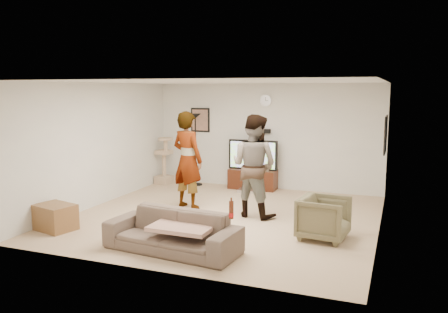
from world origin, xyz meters
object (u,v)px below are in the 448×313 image
(tv_stand, at_px, (253,179))
(side_table, at_px, (55,217))
(person_left, at_px, (187,160))
(armchair, at_px, (324,218))
(tv, at_px, (253,155))
(person_right, at_px, (254,166))
(sofa, at_px, (172,232))
(floor_lamp, at_px, (196,150))
(beer_bottle, at_px, (231,210))
(cat_tree, at_px, (164,161))

(tv_stand, bearing_deg, side_table, -116.78)
(person_left, bearing_deg, armchair, 178.02)
(tv, bearing_deg, person_right, -72.12)
(tv_stand, xyz_separation_m, sofa, (0.18, -4.49, 0.06))
(tv_stand, relative_size, floor_lamp, 0.64)
(sofa, bearing_deg, side_table, -179.45)
(floor_lamp, xyz_separation_m, person_left, (0.78, -2.08, 0.09))
(person_right, xyz_separation_m, sofa, (-0.55, -2.25, -0.66))
(floor_lamp, relative_size, sofa, 0.88)
(tv, bearing_deg, beer_bottle, -76.20)
(sofa, xyz_separation_m, side_table, (-2.34, 0.21, -0.08))
(sofa, bearing_deg, person_right, 81.94)
(person_left, height_order, sofa, person_left)
(tv_stand, distance_m, beer_bottle, 4.65)
(cat_tree, distance_m, armchair, 5.33)
(cat_tree, relative_size, person_right, 0.62)
(cat_tree, distance_m, beer_bottle, 5.45)
(cat_tree, xyz_separation_m, armchair, (4.44, -2.92, -0.25))
(person_left, relative_size, beer_bottle, 7.78)
(tv_stand, xyz_separation_m, person_left, (-0.69, -2.15, 0.74))
(side_table, bearing_deg, tv, 63.22)
(tv, xyz_separation_m, person_left, (-0.69, -2.15, 0.15))
(armchair, distance_m, side_table, 4.49)
(floor_lamp, relative_size, side_table, 2.70)
(tv, relative_size, floor_lamp, 0.67)
(beer_bottle, distance_m, armchair, 1.77)
(floor_lamp, relative_size, beer_bottle, 7.06)
(floor_lamp, bearing_deg, beer_bottle, -59.86)
(sofa, relative_size, beer_bottle, 8.03)
(armchair, bearing_deg, floor_lamp, 56.37)
(tv_stand, relative_size, side_table, 1.73)
(person_right, height_order, side_table, person_right)
(tv, height_order, side_table, tv)
(tv_stand, xyz_separation_m, floor_lamp, (-1.46, -0.07, 0.65))
(beer_bottle, distance_m, side_table, 3.31)
(person_left, relative_size, person_right, 1.02)
(tv_stand, distance_m, person_left, 2.37)
(floor_lamp, bearing_deg, person_left, -69.52)
(tv_stand, xyz_separation_m, armchair, (2.17, -3.14, 0.11))
(tv_stand, xyz_separation_m, person_right, (0.72, -2.25, 0.72))
(cat_tree, bearing_deg, beer_bottle, -51.75)
(floor_lamp, height_order, beer_bottle, floor_lamp)
(person_left, height_order, side_table, person_left)
(sofa, bearing_deg, cat_tree, 125.38)
(beer_bottle, height_order, armchair, beer_bottle)
(cat_tree, distance_m, side_table, 4.09)
(person_left, bearing_deg, floor_lamp, -52.43)
(side_table, bearing_deg, sofa, -5.04)
(cat_tree, relative_size, beer_bottle, 4.72)
(beer_bottle, bearing_deg, sofa, 180.00)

